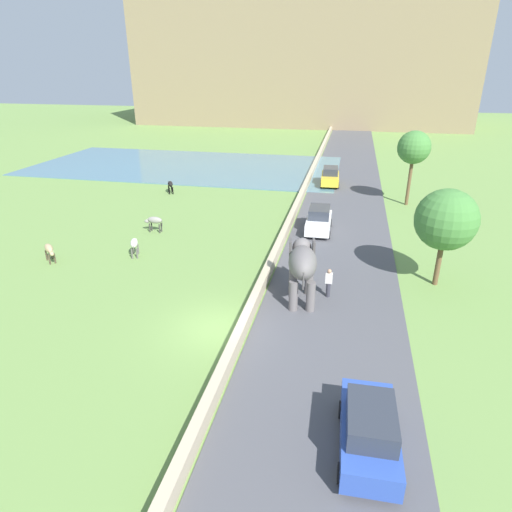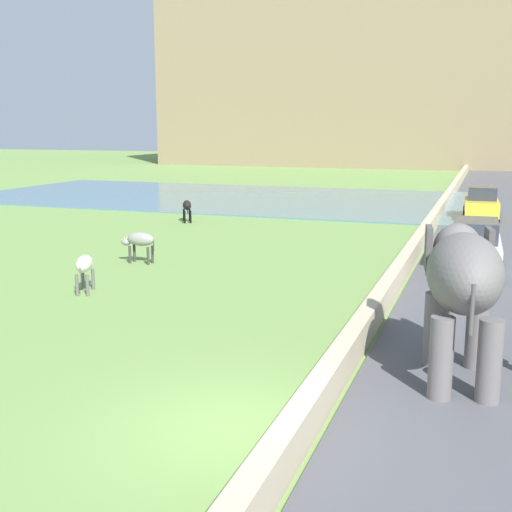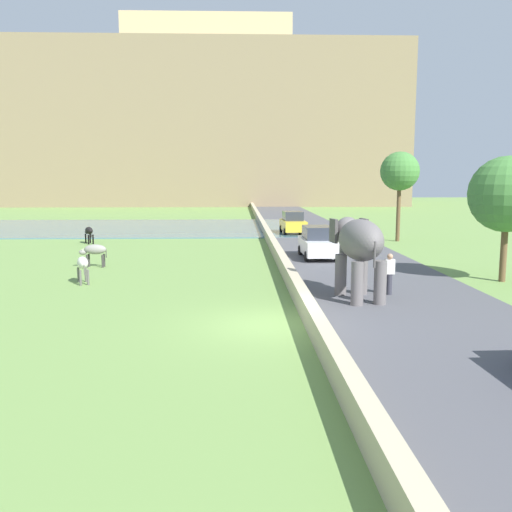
# 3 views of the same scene
# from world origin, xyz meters

# --- Properties ---
(ground_plane) EXTENTS (220.00, 220.00, 0.00)m
(ground_plane) POSITION_xyz_m (0.00, 0.00, 0.00)
(ground_plane) COLOR #6B8E47
(barrier_wall) EXTENTS (0.40, 110.00, 0.69)m
(barrier_wall) POSITION_xyz_m (1.20, 18.00, 0.35)
(barrier_wall) COLOR tan
(barrier_wall) RESTS_ON ground
(lake) EXTENTS (36.00, 18.00, 0.08)m
(lake) POSITION_xyz_m (-14.00, 33.35, 0.04)
(lake) COLOR slate
(lake) RESTS_ON ground
(hill_distant) EXTENTS (64.00, 28.00, 25.40)m
(hill_distant) POSITION_xyz_m (-6.00, 82.69, 12.70)
(hill_distant) COLOR #897556
(hill_distant) RESTS_ON ground
(elephant) EXTENTS (1.78, 3.56, 2.99)m
(elephant) POSITION_xyz_m (3.39, 3.44, 2.04)
(elephant) COLOR #605B5B
(elephant) RESTS_ON ground
(car_white) EXTENTS (1.85, 4.03, 1.80)m
(car_white) POSITION_xyz_m (3.42, 13.86, 0.90)
(car_white) COLOR white
(car_white) RESTS_ON ground
(car_yellow) EXTENTS (1.94, 4.07, 1.80)m
(car_yellow) POSITION_xyz_m (3.42, 27.64, 0.90)
(car_yellow) COLOR gold
(car_yellow) RESTS_ON ground
(cow_grey) EXTENTS (1.39, 0.48, 1.15)m
(cow_grey) POSITION_xyz_m (-8.20, 11.34, 0.84)
(cow_grey) COLOR gray
(cow_grey) RESTS_ON ground
(cow_black) EXTENTS (0.96, 1.38, 1.15)m
(cow_black) POSITION_xyz_m (-11.15, 21.51, 0.84)
(cow_black) COLOR black
(cow_black) RESTS_ON ground
(cow_white) EXTENTS (0.82, 1.41, 1.15)m
(cow_white) POSITION_xyz_m (-7.58, 6.96, 0.84)
(cow_white) COLOR silver
(cow_white) RESTS_ON ground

